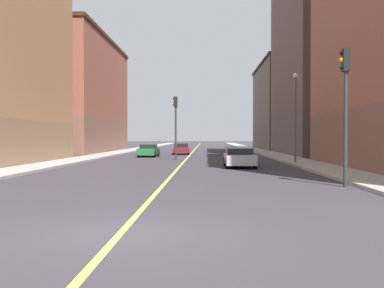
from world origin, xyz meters
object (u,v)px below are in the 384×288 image
(building_left_far, at_px, (297,107))
(car_green, at_px, (149,151))
(car_maroon, at_px, (181,149))
(street_lamp_left_near, at_px, (295,107))
(car_silver, at_px, (239,158))
(building_right_midblock, at_px, (64,96))
(building_left_mid, at_px, (338,47))
(traffic_light_median_far, at_px, (176,118))
(traffic_light_left_near, at_px, (345,96))

(building_left_far, bearing_deg, car_green, -126.77)
(car_maroon, height_order, car_green, car_green)
(street_lamp_left_near, xyz_separation_m, car_maroon, (-9.33, 18.49, -3.52))
(building_left_far, xyz_separation_m, car_green, (-20.02, -26.79, -6.08))
(car_silver, bearing_deg, car_green, 116.84)
(building_right_midblock, xyz_separation_m, street_lamp_left_near, (24.34, -23.61, -3.00))
(street_lamp_left_near, bearing_deg, building_left_mid, 65.11)
(building_left_mid, bearing_deg, building_right_midblock, 168.05)
(building_left_mid, relative_size, car_green, 5.60)
(building_right_midblock, relative_size, car_maroon, 5.82)
(street_lamp_left_near, relative_size, car_maroon, 1.50)
(building_left_far, bearing_deg, traffic_light_median_far, -117.38)
(traffic_light_median_far, bearing_deg, building_right_midblock, 130.75)
(building_left_far, height_order, car_silver, building_left_far)
(traffic_light_median_far, height_order, street_lamp_left_near, street_lamp_left_near)
(building_left_far, relative_size, traffic_light_left_near, 4.02)
(building_right_midblock, xyz_separation_m, traffic_light_left_near, (23.32, -38.96, -3.56))
(building_right_midblock, xyz_separation_m, car_green, (12.11, -11.70, -6.52))
(traffic_light_left_near, xyz_separation_m, street_lamp_left_near, (1.02, 15.35, 0.55))
(traffic_light_median_far, bearing_deg, traffic_light_left_near, -69.14)
(building_left_far, bearing_deg, traffic_light_left_near, -99.26)
(traffic_light_median_far, bearing_deg, car_silver, -63.53)
(building_left_far, distance_m, traffic_light_median_far, 36.98)
(building_left_mid, height_order, car_green, building_left_mid)
(building_left_far, bearing_deg, car_silver, -105.97)
(building_left_far, distance_m, traffic_light_left_near, 54.87)
(building_left_mid, xyz_separation_m, car_maroon, (-17.13, 1.68, -11.15))
(traffic_light_median_far, relative_size, car_green, 1.30)
(car_green, bearing_deg, traffic_light_left_near, -67.65)
(building_left_mid, relative_size, car_maroon, 5.42)
(building_left_far, relative_size, street_lamp_left_near, 3.39)
(traffic_light_left_near, distance_m, traffic_light_median_far, 22.84)
(street_lamp_left_near, bearing_deg, car_green, 135.73)
(building_left_mid, bearing_deg, traffic_light_left_near, -105.33)
(traffic_light_left_near, distance_m, car_green, 29.63)
(car_silver, bearing_deg, traffic_light_left_near, -74.13)
(street_lamp_left_near, bearing_deg, traffic_light_left_near, -93.79)
(building_left_far, distance_m, car_silver, 44.51)
(building_right_midblock, height_order, traffic_light_median_far, building_right_midblock)
(building_left_mid, distance_m, traffic_light_median_far, 21.71)
(building_left_far, relative_size, car_maroon, 5.08)
(building_left_mid, distance_m, traffic_light_left_near, 34.34)
(building_left_mid, xyz_separation_m, building_right_midblock, (-32.14, 6.80, -4.63))
(building_left_far, xyz_separation_m, street_lamp_left_near, (-7.80, -38.71, -2.57))
(building_left_mid, xyz_separation_m, street_lamp_left_near, (-7.80, -16.81, -7.63))
(car_maroon, bearing_deg, building_right_midblock, 161.14)
(building_right_midblock, xyz_separation_m, car_silver, (20.00, -27.29, -6.52))
(building_right_midblock, bearing_deg, car_silver, -53.76)
(building_left_mid, relative_size, traffic_light_median_far, 4.30)
(traffic_light_median_far, bearing_deg, street_lamp_left_near, -33.20)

